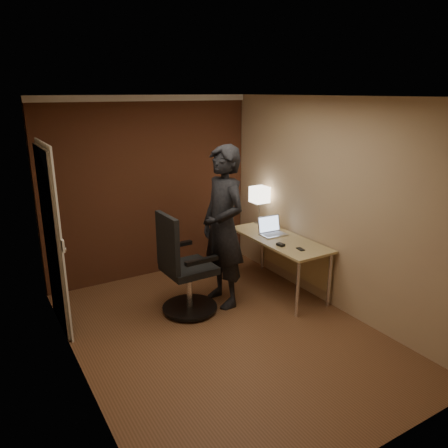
{
  "coord_description": "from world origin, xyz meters",
  "views": [
    {
      "loc": [
        -2.17,
        -3.65,
        2.55
      ],
      "look_at": [
        0.35,
        0.55,
        1.05
      ],
      "focal_mm": 35.0,
      "sensor_mm": 36.0,
      "label": 1
    }
  ],
  "objects": [
    {
      "name": "desk",
      "position": [
        1.25,
        0.55,
        0.6
      ],
      "size": [
        0.6,
        1.5,
        0.73
      ],
      "color": "tan",
      "rests_on": "ground"
    },
    {
      "name": "mouse",
      "position": [
        1.01,
        0.3,
        0.75
      ],
      "size": [
        0.07,
        0.11,
        0.03
      ],
      "primitive_type": "cube",
      "rotation": [
        0.0,
        0.0,
        0.14
      ],
      "color": "black",
      "rests_on": "desk"
    },
    {
      "name": "office_chair",
      "position": [
        -0.16,
        0.62,
        0.54
      ],
      "size": [
        0.66,
        0.68,
        1.21
      ],
      "color": "black",
      "rests_on": "ground"
    },
    {
      "name": "laptop",
      "position": [
        1.19,
        0.74,
        0.79
      ],
      "size": [
        0.34,
        0.28,
        0.23
      ],
      "color": "silver",
      "rests_on": "desk"
    },
    {
      "name": "room",
      "position": [
        -0.27,
        1.54,
        1.37
      ],
      "size": [
        4.0,
        4.0,
        4.0
      ],
      "color": "brown",
      "rests_on": "ground"
    },
    {
      "name": "phone",
      "position": [
        1.14,
        0.08,
        0.73
      ],
      "size": [
        0.08,
        0.12,
        0.01
      ],
      "primitive_type": "cube",
      "rotation": [
        0.0,
        0.0,
        -0.16
      ],
      "color": "black",
      "rests_on": "desk"
    },
    {
      "name": "desk_lamp",
      "position": [
        1.33,
        1.21,
        1.15
      ],
      "size": [
        0.22,
        0.22,
        0.54
      ],
      "color": "silver",
      "rests_on": "desk"
    },
    {
      "name": "person",
      "position": [
        0.38,
        0.62,
        0.98
      ],
      "size": [
        0.49,
        0.73,
        1.97
      ],
      "primitive_type": "imported",
      "rotation": [
        0.0,
        0.0,
        -1.55
      ],
      "color": "black",
      "rests_on": "ground"
    }
  ]
}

